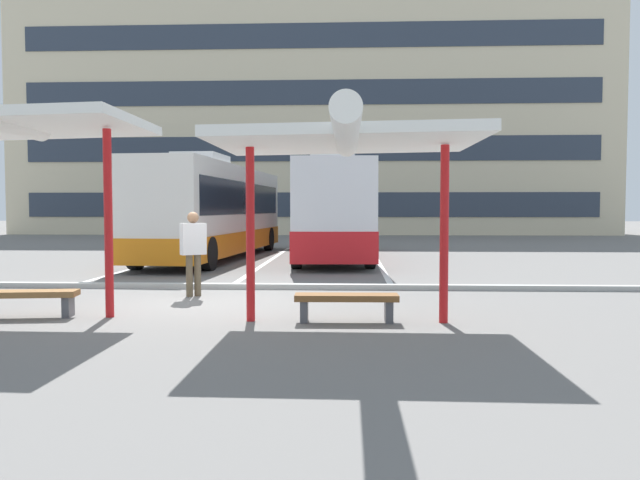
{
  "coord_description": "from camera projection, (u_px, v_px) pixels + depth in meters",
  "views": [
    {
      "loc": [
        2.77,
        -11.85,
        1.82
      ],
      "look_at": [
        2.03,
        4.1,
        1.02
      ],
      "focal_mm": 34.88,
      "sensor_mm": 36.0,
      "label": 1
    }
  ],
  "objects": [
    {
      "name": "ground_plane",
      "position": [
        206.0,
        303.0,
        12.04
      ],
      "size": [
        160.0,
        160.0,
        0.0
      ],
      "primitive_type": "plane",
      "color": "slate"
    },
    {
      "name": "terminal_building",
      "position": [
        313.0,
        108.0,
        47.8
      ],
      "size": [
        42.74,
        11.09,
        21.9
      ],
      "color": "beige",
      "rests_on": "ground"
    },
    {
      "name": "coach_bus_0",
      "position": [
        214.0,
        212.0,
        22.72
      ],
      "size": [
        3.32,
        12.28,
        3.68
      ],
      "color": "silver",
      "rests_on": "ground"
    },
    {
      "name": "coach_bus_1",
      "position": [
        331.0,
        213.0,
        22.9
      ],
      "size": [
        2.95,
        11.53,
        3.65
      ],
      "color": "silver",
      "rests_on": "ground"
    },
    {
      "name": "lane_stripe_0",
      "position": [
        164.0,
        260.0,
        22.01
      ],
      "size": [
        0.16,
        14.0,
        0.01
      ],
      "primitive_type": "cube",
      "color": "white",
      "rests_on": "ground"
    },
    {
      "name": "lane_stripe_1",
      "position": [
        270.0,
        260.0,
        21.83
      ],
      "size": [
        0.16,
        14.0,
        0.01
      ],
      "primitive_type": "cube",
      "color": "white",
      "rests_on": "ground"
    },
    {
      "name": "lane_stripe_2",
      "position": [
        378.0,
        261.0,
        21.66
      ],
      "size": [
        0.16,
        14.0,
        0.01
      ],
      "primitive_type": "cube",
      "color": "white",
      "rests_on": "ground"
    },
    {
      "name": "waiting_shelter_0",
      "position": [
        14.0,
        128.0,
        10.08
      ],
      "size": [
        3.87,
        4.63,
        3.38
      ],
      "color": "red",
      "rests_on": "ground"
    },
    {
      "name": "bench_0",
      "position": [
        23.0,
        297.0,
        10.39
      ],
      "size": [
        1.79,
        0.65,
        0.45
      ],
      "color": "brown",
      "rests_on": "ground"
    },
    {
      "name": "waiting_shelter_1",
      "position": [
        347.0,
        143.0,
        9.58
      ],
      "size": [
        4.1,
        5.0,
        3.06
      ],
      "color": "red",
      "rests_on": "ground"
    },
    {
      "name": "bench_1",
      "position": [
        346.0,
        301.0,
        9.97
      ],
      "size": [
        1.67,
        0.45,
        0.45
      ],
      "color": "brown",
      "rests_on": "ground"
    },
    {
      "name": "platform_kerb",
      "position": [
        227.0,
        286.0,
        14.13
      ],
      "size": [
        44.0,
        0.24,
        0.12
      ],
      "primitive_type": "cube",
      "color": "#ADADA8",
      "rests_on": "ground"
    },
    {
      "name": "waiting_passenger_0",
      "position": [
        193.0,
        247.0,
        12.86
      ],
      "size": [
        0.54,
        0.46,
        1.76
      ],
      "color": "brown",
      "rests_on": "ground"
    }
  ]
}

